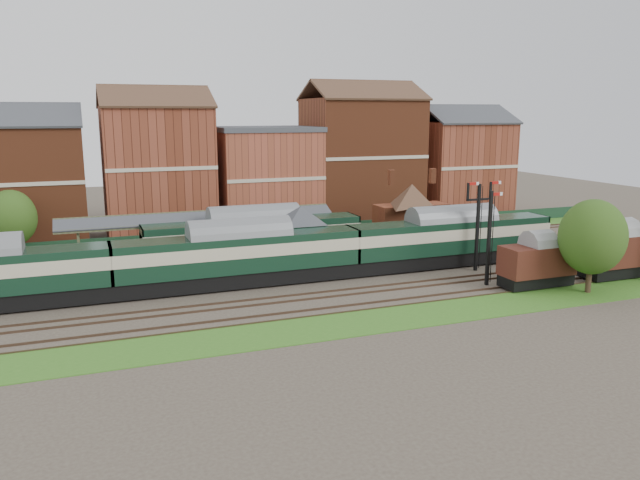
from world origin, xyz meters
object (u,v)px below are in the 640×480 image
object	(u,v)px
signal_box	(301,236)
platform_railcar	(254,237)
dmu_train	(240,255)
goods_van_a	(537,262)
semaphore_bracket	(478,221)

from	to	relation	value
signal_box	platform_railcar	bearing A→B (deg)	137.59
dmu_train	platform_railcar	xyz separation A→B (m)	(2.96, 6.50, 0.02)
dmu_train	platform_railcar	bearing A→B (deg)	65.51
platform_railcar	goods_van_a	xyz separation A→B (m)	(19.98, -15.50, -0.63)
platform_railcar	goods_van_a	size ratio (longest dim) A/B	3.35
semaphore_bracket	dmu_train	world-z (taller)	semaphore_bracket
dmu_train	goods_van_a	bearing A→B (deg)	-21.42
signal_box	goods_van_a	distance (m)	20.52
signal_box	semaphore_bracket	world-z (taller)	semaphore_bracket
semaphore_bracket	dmu_train	bearing A→B (deg)	173.38
semaphore_bracket	platform_railcar	size ratio (longest dim) A/B	0.40
platform_railcar	signal_box	bearing A→B (deg)	-42.41
semaphore_bracket	dmu_train	distance (m)	21.79
signal_box	dmu_train	world-z (taller)	signal_box
signal_box	semaphore_bracket	bearing A→B (deg)	-20.92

